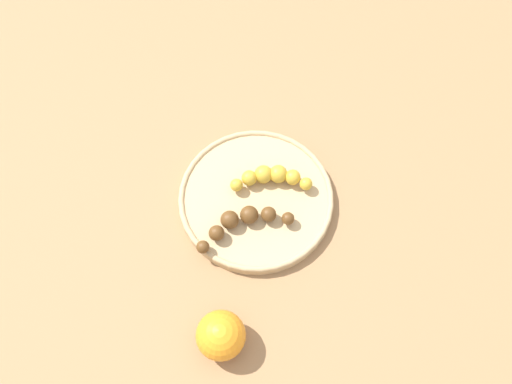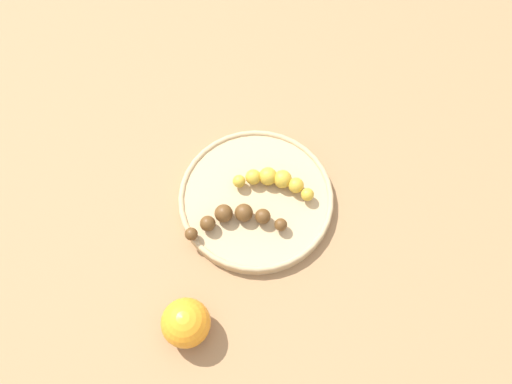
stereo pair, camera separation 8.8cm
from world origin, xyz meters
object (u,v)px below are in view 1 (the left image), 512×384
object	(u,v)px
banana_overripe	(241,222)
orange_fruit	(221,335)
fruit_bowl	(256,198)
banana_spotted	(271,177)

from	to	relation	value
banana_overripe	orange_fruit	xyz separation A→B (m)	(-0.10, 0.16, 0.00)
fruit_bowl	orange_fruit	bearing A→B (deg)	119.07
banana_spotted	banana_overripe	bearing A→B (deg)	147.99
banana_overripe	orange_fruit	world-z (taller)	orange_fruit
banana_spotted	orange_fruit	world-z (taller)	orange_fruit
orange_fruit	fruit_bowl	bearing A→B (deg)	-60.93
fruit_bowl	banana_overripe	bearing A→B (deg)	107.28
banana_overripe	banana_spotted	size ratio (longest dim) A/B	1.36
banana_spotted	orange_fruit	size ratio (longest dim) A/B	1.45
fruit_bowl	orange_fruit	distance (m)	0.25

